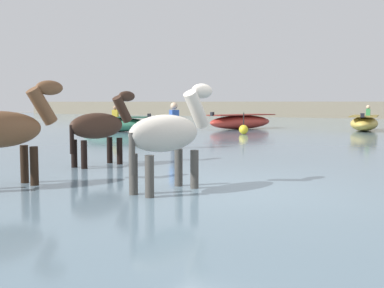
{
  "coord_description": "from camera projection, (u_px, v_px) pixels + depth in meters",
  "views": [
    {
      "loc": [
        3.21,
        -6.59,
        1.64
      ],
      "look_at": [
        -1.32,
        1.57,
        0.84
      ],
      "focal_mm": 45.74,
      "sensor_mm": 36.0,
      "label": 1
    }
  ],
  "objects": [
    {
      "name": "boat_distant_east",
      "position": [
        117.0,
        124.0,
        21.59
      ],
      "size": [
        3.34,
        1.96,
        1.14
      ],
      "color": "#337556",
      "rests_on": "water_surface"
    },
    {
      "name": "horse_trailing_pinto",
      "position": [
        168.0,
        136.0,
        7.14
      ],
      "size": [
        0.73,
        1.78,
        1.93
      ],
      "color": "beige",
      "rests_on": "ground"
    },
    {
      "name": "horse_flank_bay",
      "position": [
        3.0,
        132.0,
        7.43
      ],
      "size": [
        0.85,
        1.83,
        1.99
      ],
      "color": "brown",
      "rests_on": "ground"
    },
    {
      "name": "water_surface",
      "position": [
        351.0,
        147.0,
        16.13
      ],
      "size": [
        90.0,
        90.0,
        0.34
      ],
      "primitive_type": "cube",
      "color": "slate",
      "rests_on": "ground"
    },
    {
      "name": "boat_distant_west",
      "position": [
        241.0,
        122.0,
        23.61
      ],
      "size": [
        2.57,
        3.99,
        0.84
      ],
      "color": "#BC382D",
      "rests_on": "water_surface"
    },
    {
      "name": "person_wading_mid",
      "position": [
        174.0,
        129.0,
        13.76
      ],
      "size": [
        0.37,
        0.36,
        1.63
      ],
      "color": "#383842",
      "rests_on": "ground"
    },
    {
      "name": "ground_plane",
      "position": [
        218.0,
        210.0,
        7.43
      ],
      "size": [
        120.0,
        120.0,
        0.0
      ],
      "primitive_type": "plane",
      "color": "#84755B"
    },
    {
      "name": "horse_lead_dark_bay",
      "position": [
        100.0,
        128.0,
        10.01
      ],
      "size": [
        0.69,
        1.74,
        1.88
      ],
      "color": "#382319",
      "rests_on": "ground"
    },
    {
      "name": "boat_near_port",
      "position": [
        364.0,
        123.0,
        22.2
      ],
      "size": [
        1.55,
        3.39,
        1.17
      ],
      "color": "gold",
      "rests_on": "water_surface"
    },
    {
      "name": "channel_buoy",
      "position": [
        244.0,
        129.0,
        19.81
      ],
      "size": [
        0.38,
        0.38,
        0.88
      ],
      "color": "yellow",
      "rests_on": "water_surface"
    }
  ]
}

